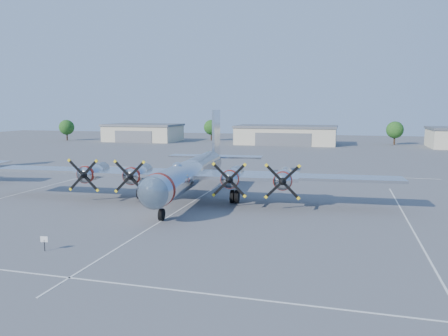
% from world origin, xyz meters
% --- Properties ---
extents(ground, '(260.00, 260.00, 0.00)m').
position_xyz_m(ground, '(0.00, 0.00, 0.00)').
color(ground, '#525254').
rests_on(ground, ground).
extents(parking_lines, '(60.00, 50.08, 0.01)m').
position_xyz_m(parking_lines, '(0.00, -1.75, 0.01)').
color(parking_lines, silver).
rests_on(parking_lines, ground).
extents(hangar_west, '(22.60, 14.60, 5.40)m').
position_xyz_m(hangar_west, '(-45.00, 81.96, 2.71)').
color(hangar_west, beige).
rests_on(hangar_west, ground).
extents(hangar_center, '(28.60, 14.60, 5.40)m').
position_xyz_m(hangar_center, '(0.00, 81.96, 2.71)').
color(hangar_center, beige).
rests_on(hangar_center, ground).
extents(tree_far_west, '(4.80, 4.80, 6.64)m').
position_xyz_m(tree_far_west, '(-70.00, 78.00, 4.22)').
color(tree_far_west, '#382619').
rests_on(tree_far_west, ground).
extents(tree_west, '(4.80, 4.80, 6.64)m').
position_xyz_m(tree_west, '(-25.00, 90.00, 4.22)').
color(tree_west, '#382619').
rests_on(tree_west, ground).
extents(tree_east, '(4.80, 4.80, 6.64)m').
position_xyz_m(tree_east, '(30.00, 88.00, 4.22)').
color(tree_east, '#382619').
rests_on(tree_east, ground).
extents(main_bomber_b29, '(47.84, 34.47, 10.11)m').
position_xyz_m(main_bomber_b29, '(-0.82, 3.00, 0.00)').
color(main_bomber_b29, silver).
rests_on(main_bomber_b29, ground).
extents(info_placard, '(0.58, 0.11, 1.11)m').
position_xyz_m(info_placard, '(-4.79, -18.06, 0.78)').
color(info_placard, black).
rests_on(info_placard, ground).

